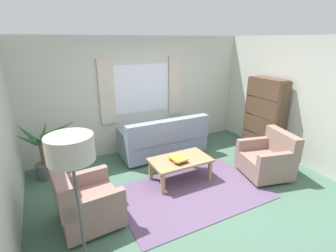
# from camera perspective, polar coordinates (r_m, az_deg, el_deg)

# --- Properties ---
(ground_plane) EXTENTS (6.24, 6.24, 0.00)m
(ground_plane) POSITION_cam_1_polar(r_m,az_deg,el_deg) (4.48, 5.55, -14.99)
(ground_plane) COLOR #476B56
(wall_back) EXTENTS (5.32, 0.12, 2.60)m
(wall_back) POSITION_cam_1_polar(r_m,az_deg,el_deg) (5.85, -6.09, 7.19)
(wall_back) COLOR beige
(wall_back) RESTS_ON ground_plane
(wall_right) EXTENTS (0.12, 4.40, 2.60)m
(wall_right) POSITION_cam_1_polar(r_m,az_deg,el_deg) (5.77, 28.97, 4.68)
(wall_right) COLOR beige
(wall_right) RESTS_ON ground_plane
(window_with_curtains) EXTENTS (1.98, 0.07, 1.40)m
(window_with_curtains) POSITION_cam_1_polar(r_m,az_deg,el_deg) (5.75, -5.83, 8.50)
(window_with_curtains) COLOR white
(area_rug) EXTENTS (2.49, 1.61, 0.01)m
(area_rug) POSITION_cam_1_polar(r_m,az_deg,el_deg) (4.48, 5.55, -14.93)
(area_rug) COLOR #604C6B
(area_rug) RESTS_ON ground_plane
(couch) EXTENTS (1.90, 0.82, 0.92)m
(couch) POSITION_cam_1_polar(r_m,az_deg,el_deg) (5.59, -0.93, -3.31)
(couch) COLOR gray
(couch) RESTS_ON ground_plane
(armchair_left) EXTENTS (0.88, 0.90, 0.88)m
(armchair_left) POSITION_cam_1_polar(r_m,az_deg,el_deg) (3.83, -18.64, -16.31)
(armchair_left) COLOR gray
(armchair_left) RESTS_ON ground_plane
(armchair_right) EXTENTS (0.99, 1.01, 0.88)m
(armchair_right) POSITION_cam_1_polar(r_m,az_deg,el_deg) (5.17, 22.00, -6.96)
(armchair_right) COLOR gray
(armchair_right) RESTS_ON ground_plane
(coffee_table) EXTENTS (1.10, 0.64, 0.44)m
(coffee_table) POSITION_cam_1_polar(r_m,az_deg,el_deg) (4.63, 2.85, -8.22)
(coffee_table) COLOR #A87F56
(coffee_table) RESTS_ON ground_plane
(book_stack_on_table) EXTENTS (0.28, 0.35, 0.08)m
(book_stack_on_table) POSITION_cam_1_polar(r_m,az_deg,el_deg) (4.51, 2.33, -7.61)
(book_stack_on_table) COLOR #2D2D33
(book_stack_on_table) RESTS_ON coffee_table
(potted_plant) EXTENTS (1.07, 0.94, 1.12)m
(potted_plant) POSITION_cam_1_polar(r_m,az_deg,el_deg) (5.20, -26.71, -5.78)
(potted_plant) COLOR #56565B
(potted_plant) RESTS_ON ground_plane
(bookshelf) EXTENTS (0.30, 0.94, 1.72)m
(bookshelf) POSITION_cam_1_polar(r_m,az_deg,el_deg) (6.04, 21.15, 2.37)
(bookshelf) COLOR brown
(bookshelf) RESTS_ON ground_plane
(standing_lamp) EXTENTS (0.42, 0.42, 1.73)m
(standing_lamp) POSITION_cam_1_polar(r_m,az_deg,el_deg) (2.40, -21.24, -7.08)
(standing_lamp) COLOR #4C4C51
(standing_lamp) RESTS_ON ground_plane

